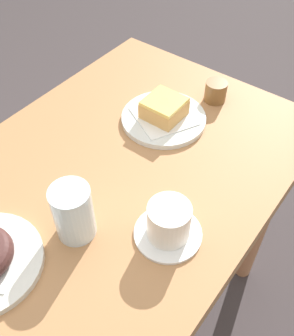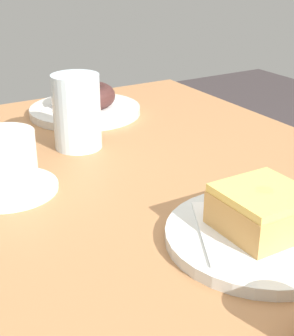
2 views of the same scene
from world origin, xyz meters
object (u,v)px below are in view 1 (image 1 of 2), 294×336
object	(u,v)px
donut_glazed_square	(164,108)
water_glass	(73,212)
plate_glazed_square	(164,118)
sugar_jar	(216,91)
coffee_cup	(169,223)

from	to	relation	value
donut_glazed_square	water_glass	xyz separation A→B (m)	(-0.37, -0.06, 0.02)
plate_glazed_square	sugar_jar	size ratio (longest dim) A/B	3.72
plate_glazed_square	sugar_jar	world-z (taller)	sugar_jar
coffee_cup	sugar_jar	bearing A→B (deg)	18.92
plate_glazed_square	donut_glazed_square	distance (m)	0.03
plate_glazed_square	coffee_cup	size ratio (longest dim) A/B	1.59
donut_glazed_square	sugar_jar	world-z (taller)	donut_glazed_square
sugar_jar	plate_glazed_square	bearing A→B (deg)	158.65
water_glass	coffee_cup	size ratio (longest dim) A/B	0.90
water_glass	donut_glazed_square	bearing A→B (deg)	8.70
water_glass	plate_glazed_square	bearing A→B (deg)	8.70
donut_glazed_square	plate_glazed_square	bearing A→B (deg)	180.00
plate_glazed_square	sugar_jar	bearing A→B (deg)	-21.35
plate_glazed_square	coffee_cup	xyz separation A→B (m)	(-0.27, -0.20, 0.03)
coffee_cup	donut_glazed_square	bearing A→B (deg)	36.94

